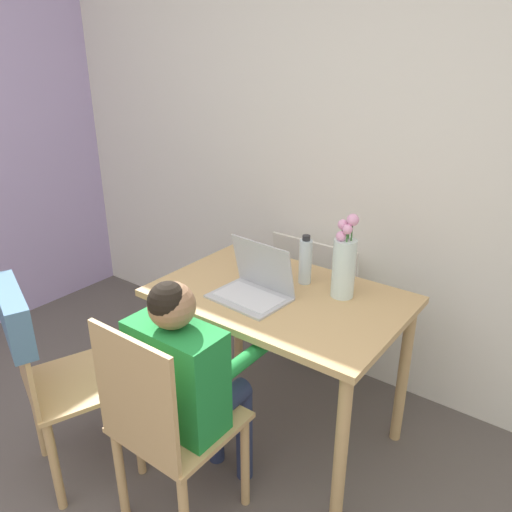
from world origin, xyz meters
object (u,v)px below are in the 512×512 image
Objects in this scene: chair_occupied at (166,427)px; person_seated at (187,372)px; chair_spare at (42,355)px; flower_vase at (344,263)px; water_bottle at (305,261)px; laptop at (255,284)px.

person_seated reaches higher than chair_occupied.
person_seated is at bearing -136.24° from chair_spare.
water_bottle is at bearing 175.32° from flower_vase.
person_seated is at bearing -95.46° from water_bottle.
person_seated is (0.00, 0.12, 0.17)m from chair_occupied.
chair_occupied is 0.91m from water_bottle.
chair_occupied is at bearing -82.40° from laptop.
chair_spare is at bearing -123.76° from water_bottle.
person_seated reaches higher than water_bottle.
person_seated is 2.80× the size of flower_vase.
flower_vase reaches higher than water_bottle.
chair_occupied is at bearing -147.34° from chair_spare.
chair_occupied is 2.48× the size of flower_vase.
chair_spare is at bearing -122.79° from laptop.
chair_spare is 0.61m from person_seated.
water_bottle is (0.07, 0.82, 0.39)m from chair_occupied.
chair_spare is 2.50× the size of flower_vase.
chair_occupied is at bearing -94.68° from water_bottle.
chair_spare is 0.89m from laptop.
chair_spare is at bearing -131.78° from flower_vase.
flower_vase reaches higher than chair_spare.
laptop is 0.27m from water_bottle.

